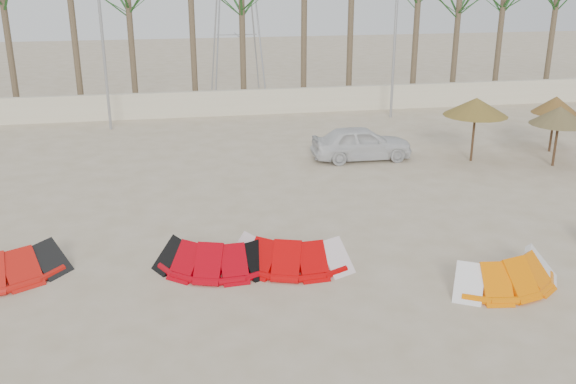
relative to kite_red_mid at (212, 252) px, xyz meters
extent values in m
plane|color=beige|center=(2.34, -4.24, -0.42)|extent=(120.00, 120.00, 0.00)
cube|color=beige|center=(2.34, 17.76, 0.23)|extent=(60.00, 0.30, 1.30)
cylinder|color=brown|center=(-1.66, 19.26, 2.83)|extent=(0.32, 0.32, 6.50)
cylinder|color=brown|center=(8.34, 19.26, 2.83)|extent=(0.32, 0.32, 6.50)
cylinder|color=brown|center=(18.34, 19.26, 2.83)|extent=(0.32, 0.32, 6.50)
cylinder|color=#A5A8AD|center=(-3.66, 15.76, 5.08)|extent=(0.14, 0.14, 11.00)
cylinder|color=#A5A8AD|center=(10.34, 15.76, 5.08)|extent=(0.14, 0.14, 11.00)
cube|color=black|center=(-3.96, 0.33, -0.17)|extent=(0.75, 1.17, 0.40)
cylinder|color=#AB000B|center=(0.00, -0.31, -0.32)|extent=(2.61, 1.00, 0.20)
cube|color=black|center=(-1.20, -0.21, -0.17)|extent=(0.91, 1.23, 0.40)
cube|color=black|center=(1.20, -0.21, -0.17)|extent=(0.91, 1.23, 0.40)
cylinder|color=#BF0204|center=(1.94, -0.46, -0.32)|extent=(2.77, 1.08, 0.20)
cube|color=silver|center=(0.66, -0.36, -0.17)|extent=(0.91, 1.23, 0.40)
cube|color=silver|center=(3.23, -0.36, -0.17)|extent=(0.91, 1.23, 0.40)
cylinder|color=#FF7400|center=(6.94, -2.50, -0.32)|extent=(2.65, 0.86, 0.20)
cube|color=white|center=(5.73, -2.40, -0.17)|extent=(0.85, 1.21, 0.40)
cube|color=white|center=(8.15, -2.40, -0.17)|extent=(0.85, 1.21, 0.40)
cylinder|color=#4C331E|center=(10.90, 7.70, 0.81)|extent=(0.10, 0.10, 2.45)
cone|color=olive|center=(10.90, 7.70, 1.78)|extent=(2.51, 2.51, 0.70)
cylinder|color=#4C331E|center=(13.76, 6.50, 0.71)|extent=(0.10, 0.10, 2.25)
cone|color=brown|center=(13.76, 6.50, 1.58)|extent=(2.21, 2.21, 0.70)
cylinder|color=#4C331E|center=(14.78, 8.40, 0.70)|extent=(0.10, 0.10, 2.24)
cone|color=brown|center=(14.78, 8.40, 1.57)|extent=(1.90, 1.90, 0.70)
imported|color=silver|center=(6.63, 8.73, 0.26)|extent=(4.01, 1.65, 1.36)
camera|label=1|loc=(-0.82, -15.16, 6.99)|focal=40.00mm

